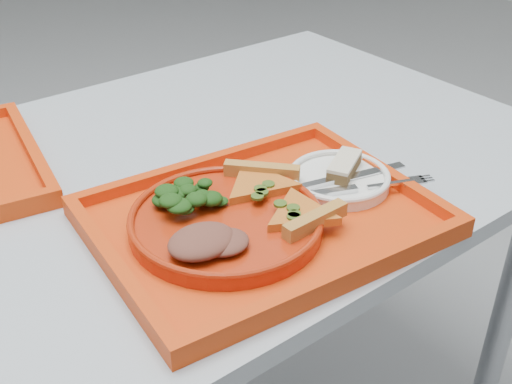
# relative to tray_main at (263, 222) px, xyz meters

# --- Properties ---
(table) EXTENTS (1.60, 0.80, 0.75)m
(table) POSITION_rel_tray_main_xyz_m (-0.17, 0.21, -0.08)
(table) COLOR #9CA6AF
(table) RESTS_ON ground
(tray_main) EXTENTS (0.48, 0.39, 0.01)m
(tray_main) POSITION_rel_tray_main_xyz_m (0.00, 0.00, 0.00)
(tray_main) COLOR red
(tray_main) RESTS_ON table
(dinner_plate) EXTENTS (0.26, 0.26, 0.02)m
(dinner_plate) POSITION_rel_tray_main_xyz_m (-0.05, 0.01, 0.02)
(dinner_plate) COLOR #A7250B
(dinner_plate) RESTS_ON tray_main
(side_plate) EXTENTS (0.15, 0.15, 0.01)m
(side_plate) POSITION_rel_tray_main_xyz_m (0.15, 0.00, 0.01)
(side_plate) COLOR white
(side_plate) RESTS_ON tray_main
(pizza_slice_a) EXTENTS (0.10, 0.12, 0.02)m
(pizza_slice_a) POSITION_rel_tray_main_xyz_m (0.02, -0.05, 0.03)
(pizza_slice_a) COLOR orange
(pizza_slice_a) RESTS_ON dinner_plate
(pizza_slice_b) EXTENTS (0.17, 0.17, 0.02)m
(pizza_slice_b) POSITION_rel_tray_main_xyz_m (0.03, 0.04, 0.03)
(pizza_slice_b) COLOR orange
(pizza_slice_b) RESTS_ON dinner_plate
(salad_heap) EXTENTS (0.08, 0.07, 0.04)m
(salad_heap) POSITION_rel_tray_main_xyz_m (-0.07, 0.07, 0.04)
(salad_heap) COLOR black
(salad_heap) RESTS_ON dinner_plate
(meat_portion) EXTENTS (0.09, 0.07, 0.03)m
(meat_portion) POSITION_rel_tray_main_xyz_m (-0.12, -0.03, 0.04)
(meat_portion) COLOR brown
(meat_portion) RESTS_ON dinner_plate
(dessert_bar) EXTENTS (0.09, 0.07, 0.02)m
(dessert_bar) POSITION_rel_tray_main_xyz_m (0.16, 0.01, 0.03)
(dessert_bar) COLOR #53361B
(dessert_bar) RESTS_ON side_plate
(knife) EXTENTS (0.18, 0.06, 0.01)m
(knife) POSITION_rel_tray_main_xyz_m (0.16, -0.01, 0.02)
(knife) COLOR silver
(knife) RESTS_ON side_plate
(fork) EXTENTS (0.18, 0.09, 0.01)m
(fork) POSITION_rel_tray_main_xyz_m (0.15, -0.05, 0.02)
(fork) COLOR silver
(fork) RESTS_ON side_plate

